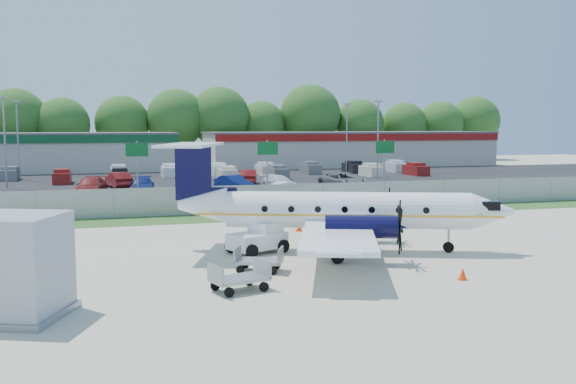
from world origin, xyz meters
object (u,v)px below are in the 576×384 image
object	(u,v)px
aircraft	(340,210)
baggage_cart_far	(239,278)
service_container	(15,270)
pushback_tug	(259,238)
baggage_cart_near	(259,260)

from	to	relation	value
aircraft	baggage_cart_far	world-z (taller)	aircraft
baggage_cart_far	service_container	bearing A→B (deg)	-170.86
pushback_tug	baggage_cart_far	bearing A→B (deg)	-109.04
pushback_tug	baggage_cart_far	size ratio (longest dim) A/B	1.33
aircraft	pushback_tug	xyz separation A→B (m)	(-3.96, 0.81, -1.37)
pushback_tug	baggage_cart_far	distance (m)	7.52
baggage_cart_near	service_container	bearing A→B (deg)	-155.18
baggage_cart_near	pushback_tug	bearing A→B (deg)	76.53
aircraft	service_container	world-z (taller)	aircraft
aircraft	baggage_cart_near	size ratio (longest dim) A/B	7.54
aircraft	baggage_cart_near	xyz separation A→B (m)	(-4.94, -3.29, -1.59)
aircraft	pushback_tug	size ratio (longest dim) A/B	5.47
baggage_cart_near	service_container	xyz separation A→B (m)	(-9.20, -4.25, 1.10)
baggage_cart_far	pushback_tug	bearing A→B (deg)	70.96
aircraft	pushback_tug	distance (m)	4.26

